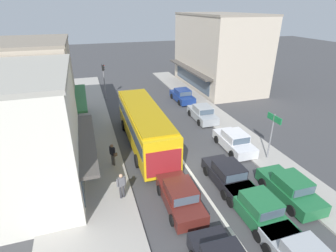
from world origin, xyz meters
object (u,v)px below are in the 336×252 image
object	(u,v)px
sedan_adjacent_lane_trail	(228,175)
traffic_light_downstreet	(104,76)
parked_sedan_kerb_third	(202,114)
parked_sedan_kerb_rear	(182,96)
sedan_queue_far_back	(180,197)
parked_sedan_kerb_second	(234,141)
parked_sedan_kerb_front	(290,188)
pedestrian_browsing_midblock	(122,184)
directional_road_sign	(273,126)
pedestrian_with_handbag_near	(113,153)
city_bus	(144,124)
sedan_behind_bus_mid	(258,209)

from	to	relation	value
sedan_adjacent_lane_trail	traffic_light_downstreet	world-z (taller)	traffic_light_downstreet
parked_sedan_kerb_third	parked_sedan_kerb_rear	distance (m)	5.87
parked_sedan_kerb_rear	sedan_queue_far_back	bearing A→B (deg)	-111.03
parked_sedan_kerb_second	parked_sedan_kerb_third	bearing A→B (deg)	89.40
parked_sedan_kerb_front	traffic_light_downstreet	xyz separation A→B (m)	(-8.50, 21.64, 2.19)
sedan_queue_far_back	traffic_light_downstreet	bearing A→B (deg)	95.96
parked_sedan_kerb_third	pedestrian_browsing_midblock	size ratio (longest dim) A/B	2.60
directional_road_sign	pedestrian_with_handbag_near	size ratio (longest dim) A/B	2.21
parked_sedan_kerb_third	directional_road_sign	world-z (taller)	directional_road_sign
city_bus	sedan_adjacent_lane_trail	distance (m)	7.75
parked_sedan_kerb_third	pedestrian_with_handbag_near	bearing A→B (deg)	-148.68
parked_sedan_kerb_front	parked_sedan_kerb_rear	size ratio (longest dim) A/B	1.00
parked_sedan_kerb_second	directional_road_sign	world-z (taller)	directional_road_sign
directional_road_sign	sedan_behind_bus_mid	bearing A→B (deg)	-131.23
city_bus	parked_sedan_kerb_third	xyz separation A→B (m)	(6.63, 3.36, -1.22)
directional_road_sign	pedestrian_with_handbag_near	world-z (taller)	directional_road_sign
traffic_light_downstreet	sedan_queue_far_back	bearing A→B (deg)	-84.04
parked_sedan_kerb_second	parked_sedan_kerb_rear	distance (m)	11.98
sedan_adjacent_lane_trail	pedestrian_with_handbag_near	distance (m)	7.88
sedan_adjacent_lane_trail	parked_sedan_kerb_rear	distance (m)	16.15
sedan_behind_bus_mid	directional_road_sign	xyz separation A→B (m)	(4.32, 4.93, 2.01)
pedestrian_browsing_midblock	parked_sedan_kerb_front	bearing A→B (deg)	-16.96
sedan_queue_far_back	pedestrian_browsing_midblock	world-z (taller)	pedestrian_browsing_midblock
sedan_adjacent_lane_trail	parked_sedan_kerb_rear	bearing A→B (deg)	79.56
city_bus	parked_sedan_kerb_second	xyz separation A→B (m)	(6.57, -2.75, -1.22)
parked_sedan_kerb_third	pedestrian_browsing_midblock	bearing A→B (deg)	-135.01
parked_sedan_kerb_rear	pedestrian_with_handbag_near	xyz separation A→B (m)	(-9.55, -11.63, 0.40)
sedan_behind_bus_mid	parked_sedan_kerb_second	distance (m)	7.59
sedan_adjacent_lane_trail	parked_sedan_kerb_front	bearing A→B (deg)	-38.72
sedan_queue_far_back	parked_sedan_kerb_second	world-z (taller)	same
sedan_behind_bus_mid	traffic_light_downstreet	bearing A→B (deg)	104.20
city_bus	parked_sedan_kerb_second	size ratio (longest dim) A/B	2.57
parked_sedan_kerb_third	parked_sedan_kerb_rear	world-z (taller)	same
parked_sedan_kerb_front	sedan_behind_bus_mid	bearing A→B (deg)	-162.06
parked_sedan_kerb_third	pedestrian_with_handbag_near	world-z (taller)	pedestrian_with_handbag_near
city_bus	parked_sedan_kerb_rear	size ratio (longest dim) A/B	2.57
sedan_adjacent_lane_trail	parked_sedan_kerb_third	xyz separation A→B (m)	(2.85, 10.01, 0.00)
pedestrian_with_handbag_near	parked_sedan_kerb_second	bearing A→B (deg)	-2.11
parked_sedan_kerb_third	pedestrian_browsing_midblock	world-z (taller)	pedestrian_browsing_midblock
parked_sedan_kerb_rear	parked_sedan_kerb_front	bearing A→B (deg)	-90.32
sedan_adjacent_lane_trail	parked_sedan_kerb_second	world-z (taller)	same
sedan_queue_far_back	sedan_adjacent_lane_trail	bearing A→B (deg)	15.16
sedan_behind_bus_mid	parked_sedan_kerb_rear	xyz separation A→B (m)	(2.89, 19.05, 0.00)
sedan_queue_far_back	parked_sedan_kerb_front	distance (m)	6.50
sedan_adjacent_lane_trail	pedestrian_browsing_midblock	world-z (taller)	pedestrian_browsing_midblock
sedan_adjacent_lane_trail	directional_road_sign	distance (m)	5.11
traffic_light_downstreet	pedestrian_with_handbag_near	world-z (taller)	traffic_light_downstreet
parked_sedan_kerb_rear	city_bus	bearing A→B (deg)	-126.00
sedan_behind_bus_mid	parked_sedan_kerb_second	size ratio (longest dim) A/B	1.00
parked_sedan_kerb_rear	parked_sedan_kerb_second	bearing A→B (deg)	-90.67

